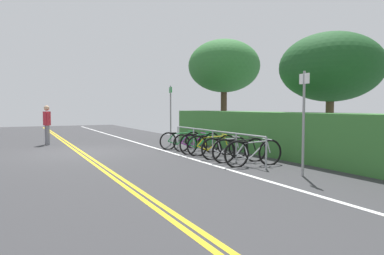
{
  "coord_description": "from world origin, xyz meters",
  "views": [
    {
      "loc": [
        13.04,
        -2.04,
        1.62
      ],
      "look_at": [
        3.76,
        2.63,
        1.02
      ],
      "focal_mm": 32.74,
      "sensor_mm": 36.0,
      "label": 1
    }
  ],
  "objects_px": {
    "bicycle_6": "(254,153)",
    "tree_near_left": "(224,66)",
    "bicycle_3": "(212,145)",
    "bicycle_2": "(200,143)",
    "bicycle_1": "(194,142)",
    "sign_post_far": "(304,114)",
    "pedestrian": "(47,122)",
    "tree_mid": "(331,68)",
    "bicycle_0": "(181,140)",
    "bicycle_4": "(225,148)",
    "bike_rack": "(213,137)",
    "bicycle_5": "(240,150)",
    "sign_post_near": "(171,110)"
  },
  "relations": [
    {
      "from": "bicycle_6",
      "to": "sign_post_far",
      "type": "bearing_deg",
      "value": 6.67
    },
    {
      "from": "bicycle_1",
      "to": "tree_near_left",
      "type": "height_order",
      "value": "tree_near_left"
    },
    {
      "from": "bicycle_4",
      "to": "tree_mid",
      "type": "bearing_deg",
      "value": 81.67
    },
    {
      "from": "bicycle_0",
      "to": "bicycle_1",
      "type": "xyz_separation_m",
      "value": [
        0.76,
        0.19,
        -0.02
      ]
    },
    {
      "from": "pedestrian",
      "to": "sign_post_far",
      "type": "bearing_deg",
      "value": 25.41
    },
    {
      "from": "bicycle_5",
      "to": "tree_mid",
      "type": "xyz_separation_m",
      "value": [
        -0.21,
        3.91,
        2.64
      ]
    },
    {
      "from": "bicycle_3",
      "to": "bicycle_5",
      "type": "bearing_deg",
      "value": 0.14
    },
    {
      "from": "tree_mid",
      "to": "bicycle_6",
      "type": "bearing_deg",
      "value": -76.6
    },
    {
      "from": "bicycle_2",
      "to": "tree_near_left",
      "type": "bearing_deg",
      "value": 139.62
    },
    {
      "from": "bicycle_0",
      "to": "sign_post_far",
      "type": "relative_size",
      "value": 0.72
    },
    {
      "from": "bicycle_2",
      "to": "tree_mid",
      "type": "relative_size",
      "value": 0.42
    },
    {
      "from": "pedestrian",
      "to": "tree_near_left",
      "type": "distance_m",
      "value": 8.73
    },
    {
      "from": "bicycle_0",
      "to": "bicycle_5",
      "type": "xyz_separation_m",
      "value": [
        3.82,
        0.15,
        0.02
      ]
    },
    {
      "from": "bicycle_1",
      "to": "sign_post_near",
      "type": "bearing_deg",
      "value": 179.49
    },
    {
      "from": "pedestrian",
      "to": "tree_mid",
      "type": "distance_m",
      "value": 11.63
    },
    {
      "from": "bicycle_6",
      "to": "tree_near_left",
      "type": "relative_size",
      "value": 0.36
    },
    {
      "from": "bicycle_4",
      "to": "bicycle_2",
      "type": "bearing_deg",
      "value": -177.29
    },
    {
      "from": "bicycle_3",
      "to": "bicycle_4",
      "type": "distance_m",
      "value": 0.83
    },
    {
      "from": "tree_near_left",
      "to": "tree_mid",
      "type": "height_order",
      "value": "tree_near_left"
    },
    {
      "from": "bicycle_1",
      "to": "bicycle_3",
      "type": "distance_m",
      "value": 1.45
    },
    {
      "from": "bicycle_0",
      "to": "bicycle_3",
      "type": "height_order",
      "value": "bicycle_3"
    },
    {
      "from": "bicycle_3",
      "to": "tree_near_left",
      "type": "relative_size",
      "value": 0.35
    },
    {
      "from": "bicycle_6",
      "to": "bicycle_2",
      "type": "bearing_deg",
      "value": -179.23
    },
    {
      "from": "sign_post_far",
      "to": "tree_mid",
      "type": "bearing_deg",
      "value": 124.63
    },
    {
      "from": "bicycle_0",
      "to": "tree_mid",
      "type": "xyz_separation_m",
      "value": [
        3.62,
        4.05,
        2.66
      ]
    },
    {
      "from": "bicycle_3",
      "to": "tree_near_left",
      "type": "height_order",
      "value": "tree_near_left"
    },
    {
      "from": "bike_rack",
      "to": "tree_mid",
      "type": "bearing_deg",
      "value": 71.11
    },
    {
      "from": "bicycle_3",
      "to": "tree_mid",
      "type": "xyz_separation_m",
      "value": [
        1.41,
        3.91,
        2.65
      ]
    },
    {
      "from": "pedestrian",
      "to": "bicycle_6",
      "type": "bearing_deg",
      "value": 28.58
    },
    {
      "from": "tree_mid",
      "to": "tree_near_left",
      "type": "bearing_deg",
      "value": -176.55
    },
    {
      "from": "bicycle_0",
      "to": "bicycle_6",
      "type": "distance_m",
      "value": 4.56
    },
    {
      "from": "bicycle_1",
      "to": "bicycle_6",
      "type": "bearing_deg",
      "value": -1.37
    },
    {
      "from": "bicycle_1",
      "to": "bicycle_6",
      "type": "distance_m",
      "value": 3.8
    },
    {
      "from": "pedestrian",
      "to": "tree_near_left",
      "type": "height_order",
      "value": "tree_near_left"
    },
    {
      "from": "bicycle_0",
      "to": "bicycle_3",
      "type": "distance_m",
      "value": 2.22
    },
    {
      "from": "tree_near_left",
      "to": "sign_post_far",
      "type": "bearing_deg",
      "value": -20.69
    },
    {
      "from": "bike_rack",
      "to": "bicycle_6",
      "type": "height_order",
      "value": "bike_rack"
    },
    {
      "from": "pedestrian",
      "to": "sign_post_far",
      "type": "distance_m",
      "value": 11.27
    },
    {
      "from": "bicycle_1",
      "to": "sign_post_far",
      "type": "xyz_separation_m",
      "value": [
        5.46,
        0.1,
        1.15
      ]
    },
    {
      "from": "bicycle_3",
      "to": "sign_post_far",
      "type": "bearing_deg",
      "value": 2.13
    },
    {
      "from": "bicycle_1",
      "to": "sign_post_far",
      "type": "bearing_deg",
      "value": 1.08
    },
    {
      "from": "bicycle_4",
      "to": "sign_post_near",
      "type": "bearing_deg",
      "value": 178.99
    },
    {
      "from": "bike_rack",
      "to": "tree_mid",
      "type": "xyz_separation_m",
      "value": [
        1.35,
        3.93,
        2.37
      ]
    },
    {
      "from": "bicycle_3",
      "to": "pedestrian",
      "type": "bearing_deg",
      "value": -142.78
    },
    {
      "from": "bicycle_6",
      "to": "tree_near_left",
      "type": "bearing_deg",
      "value": 153.89
    },
    {
      "from": "bicycle_2",
      "to": "bicycle_4",
      "type": "relative_size",
      "value": 1.06
    },
    {
      "from": "bicycle_3",
      "to": "bicycle_6",
      "type": "distance_m",
      "value": 2.35
    },
    {
      "from": "bicycle_6",
      "to": "pedestrian",
      "type": "bearing_deg",
      "value": -151.42
    },
    {
      "from": "bicycle_6",
      "to": "pedestrian",
      "type": "xyz_separation_m",
      "value": [
        -8.52,
        -4.64,
        0.62
      ]
    },
    {
      "from": "pedestrian",
      "to": "sign_post_near",
      "type": "bearing_deg",
      "value": 62.48
    }
  ]
}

